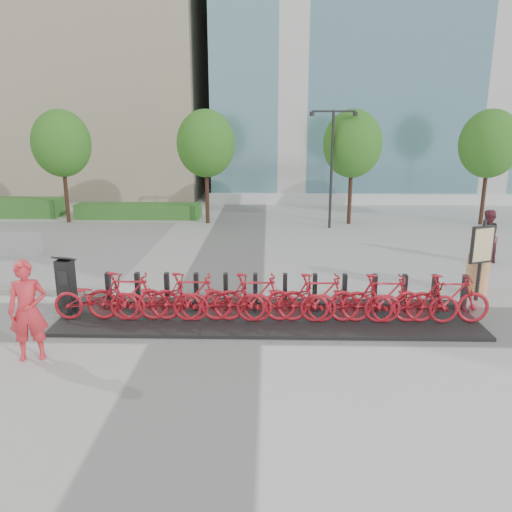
{
  "coord_description": "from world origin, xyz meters",
  "views": [
    {
      "loc": [
        1.31,
        -10.66,
        4.41
      ],
      "look_at": [
        1.0,
        1.5,
        1.2
      ],
      "focal_mm": 35.0,
      "sensor_mm": 36.0,
      "label": 1
    }
  ],
  "objects_px": {
    "kiosk": "(66,285)",
    "map_sign": "(482,248)",
    "bike_0": "(96,298)",
    "worker_red": "(28,311)",
    "construction_barrel": "(477,274)",
    "jersey_barrier": "(10,244)",
    "pedestrian": "(486,237)"
  },
  "relations": [
    {
      "from": "kiosk",
      "to": "map_sign",
      "type": "distance_m",
      "value": 10.26
    },
    {
      "from": "bike_0",
      "to": "kiosk",
      "type": "bearing_deg",
      "value": 61.69
    },
    {
      "from": "worker_red",
      "to": "construction_barrel",
      "type": "height_order",
      "value": "worker_red"
    },
    {
      "from": "bike_0",
      "to": "construction_barrel",
      "type": "xyz_separation_m",
      "value": [
        9.49,
        2.25,
        -0.03
      ]
    },
    {
      "from": "kiosk",
      "to": "bike_0",
      "type": "bearing_deg",
      "value": -18.32
    },
    {
      "from": "worker_red",
      "to": "jersey_barrier",
      "type": "distance_m",
      "value": 9.02
    },
    {
      "from": "kiosk",
      "to": "pedestrian",
      "type": "bearing_deg",
      "value": 32.58
    },
    {
      "from": "kiosk",
      "to": "construction_barrel",
      "type": "relative_size",
      "value": 1.25
    },
    {
      "from": "worker_red",
      "to": "pedestrian",
      "type": "height_order",
      "value": "worker_red"
    },
    {
      "from": "jersey_barrier",
      "to": "map_sign",
      "type": "xyz_separation_m",
      "value": [
        14.38,
        -4.28,
        1.01
      ]
    },
    {
      "from": "jersey_barrier",
      "to": "map_sign",
      "type": "bearing_deg",
      "value": -13.76
    },
    {
      "from": "construction_barrel",
      "to": "map_sign",
      "type": "height_order",
      "value": "map_sign"
    },
    {
      "from": "worker_red",
      "to": "pedestrian",
      "type": "xyz_separation_m",
      "value": [
        11.65,
        7.21,
        -0.1
      ]
    },
    {
      "from": "kiosk",
      "to": "worker_red",
      "type": "height_order",
      "value": "worker_red"
    },
    {
      "from": "kiosk",
      "to": "map_sign",
      "type": "relative_size",
      "value": 0.66
    },
    {
      "from": "bike_0",
      "to": "kiosk",
      "type": "xyz_separation_m",
      "value": [
        -0.85,
        0.46,
        0.16
      ]
    },
    {
      "from": "bike_0",
      "to": "pedestrian",
      "type": "height_order",
      "value": "pedestrian"
    },
    {
      "from": "kiosk",
      "to": "construction_barrel",
      "type": "height_order",
      "value": "kiosk"
    },
    {
      "from": "bike_0",
      "to": "jersey_barrier",
      "type": "height_order",
      "value": "bike_0"
    },
    {
      "from": "worker_red",
      "to": "kiosk",
      "type": "bearing_deg",
      "value": 80.86
    },
    {
      "from": "kiosk",
      "to": "jersey_barrier",
      "type": "height_order",
      "value": "kiosk"
    },
    {
      "from": "worker_red",
      "to": "construction_barrel",
      "type": "relative_size",
      "value": 1.77
    },
    {
      "from": "bike_0",
      "to": "kiosk",
      "type": "relative_size",
      "value": 1.39
    },
    {
      "from": "kiosk",
      "to": "worker_red",
      "type": "bearing_deg",
      "value": -75.16
    },
    {
      "from": "pedestrian",
      "to": "construction_barrel",
      "type": "relative_size",
      "value": 1.59
    },
    {
      "from": "bike_0",
      "to": "construction_barrel",
      "type": "bearing_deg",
      "value": -76.68
    },
    {
      "from": "bike_0",
      "to": "worker_red",
      "type": "height_order",
      "value": "worker_red"
    },
    {
      "from": "jersey_barrier",
      "to": "bike_0",
      "type": "bearing_deg",
      "value": -47.07
    },
    {
      "from": "worker_red",
      "to": "map_sign",
      "type": "relative_size",
      "value": 0.93
    },
    {
      "from": "construction_barrel",
      "to": "map_sign",
      "type": "bearing_deg",
      "value": -109.59
    },
    {
      "from": "bike_0",
      "to": "construction_barrel",
      "type": "relative_size",
      "value": 1.74
    },
    {
      "from": "jersey_barrier",
      "to": "worker_red",
      "type": "bearing_deg",
      "value": -57.82
    }
  ]
}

